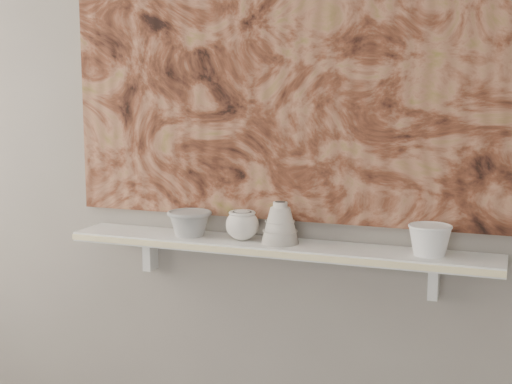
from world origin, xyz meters
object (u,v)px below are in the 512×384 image
at_px(bowl_grey, 190,223).
at_px(cup_cream, 242,225).
at_px(shelf, 276,247).
at_px(bell_vessel, 280,222).
at_px(bowl_white, 430,240).
at_px(painting, 285,49).

bearing_deg(bowl_grey, cup_cream, 0.00).
xyz_separation_m(shelf, cup_cream, (-0.11, 0.00, 0.06)).
bearing_deg(bowl_grey, bell_vessel, 0.00).
bearing_deg(bell_vessel, bowl_white, 0.00).
xyz_separation_m(cup_cream, bowl_white, (0.59, 0.00, -0.00)).
bearing_deg(bowl_grey, painting, 14.88).
distance_m(shelf, bowl_grey, 0.31).
bearing_deg(bell_vessel, shelf, 180.00).
distance_m(bowl_grey, cup_cream, 0.19).
relative_size(painting, bell_vessel, 11.25).
height_order(shelf, bowl_white, bowl_white).
height_order(cup_cream, bowl_white, cup_cream).
xyz_separation_m(painting, bowl_grey, (-0.30, -0.08, -0.57)).
bearing_deg(painting, bowl_white, -9.51).
bearing_deg(shelf, bell_vessel, 0.00).
bearing_deg(bowl_white, bell_vessel, 180.00).
xyz_separation_m(painting, bowl_white, (0.48, -0.08, -0.56)).
distance_m(cup_cream, bowl_white, 0.59).
height_order(painting, bowl_grey, painting).
distance_m(shelf, cup_cream, 0.13).
height_order(shelf, cup_cream, cup_cream).
distance_m(painting, bowl_white, 0.74).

